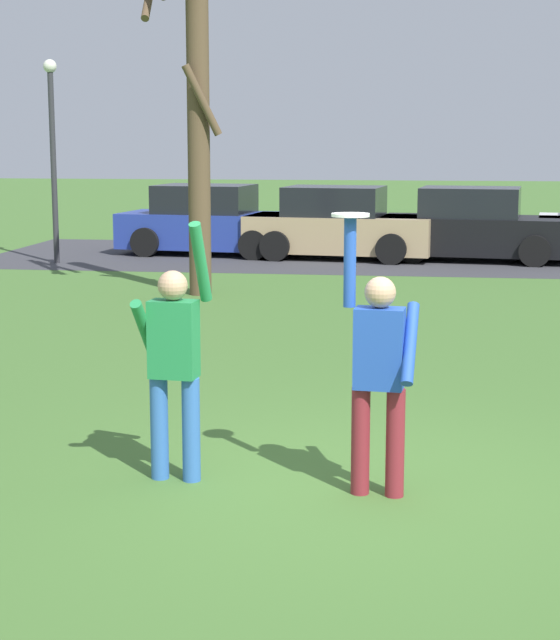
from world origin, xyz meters
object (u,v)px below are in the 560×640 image
Objects in this scene: parked_car_black at (475,227)px; bare_tree_tall at (194,103)px; person_catcher at (379,367)px; parked_car_blue at (210,223)px; frisbee_disc at (350,215)px; person_defender at (174,357)px; lamppost_by_lot at (53,141)px; parked_car_tan at (339,226)px.

bare_tree_tall reaches higher than parked_car_black.
person_catcher is 0.49× the size of parked_car_blue.
frisbee_disc is at bearing -71.41° from bare_tree_tall.
lamppost_by_lot reaches higher than person_defender.
parked_car_black is (1.41, 15.69, -0.25)m from person_catcher.
person_defender is 0.33× the size of bare_tree_tall.
lamppost_by_lot is at bearing 133.90° from bare_tree_tall.
frisbee_disc is 15.78m from parked_car_tan.
parked_car_blue is 1.01× the size of lamppost_by_lot.
person_defender is at bearing -78.65° from bare_tree_tall.
parked_car_blue and parked_car_black have the same top height.
person_defender is 7.35× the size of frisbee_disc.
parked_car_blue is at bearing 105.94° from person_defender.
lamppost_by_lot is (-8.89, -1.76, 1.86)m from parked_car_black.
bare_tree_tall is 5.74m from lamppost_by_lot.
bare_tree_tall is (1.06, -6.31, 2.50)m from parked_car_blue.
parked_car_blue is at bearing 37.17° from lamppost_by_lot.
person_catcher is 0.33× the size of bare_tree_tall.
lamppost_by_lot is at bearing -56.48° from person_catcher.
parked_car_blue is 3.06m from parked_car_tan.
frisbee_disc is at bearing -62.47° from lamppost_by_lot.
lamppost_by_lot is (-5.92, -1.75, 1.86)m from parked_car_tan.
person_defender is 0.48× the size of parked_car_blue.
frisbee_disc is 15.70m from lamppost_by_lot.
parked_car_black is at bearing -89.83° from person_catcher.
frisbee_disc is (1.35, -0.13, 1.11)m from person_defender.
parked_car_black is (2.97, 0.01, 0.00)m from parked_car_tan.
parked_car_blue is 0.68× the size of bare_tree_tall.
frisbee_disc is 16.75m from parked_car_blue.
person_defender is 15.09m from lamppost_by_lot.
lamppost_by_lot reaches higher than parked_car_blue.
frisbee_disc is 0.06× the size of parked_car_black.
frisbee_disc is at bearing -89.19° from parked_car_black.
parked_car_blue is (-3.00, 15.99, -0.25)m from person_defender.
person_catcher is at bearing -77.57° from parked_car_tan.
frisbee_disc is 10.41m from bare_tree_tall.
parked_car_tan and parked_car_black have the same top height.
parked_car_black is (2.99, 15.55, -0.25)m from person_defender.
parked_car_blue is at bearing 178.32° from parked_car_tan.
lamppost_by_lot reaches higher than person_catcher.
frisbee_disc reaches higher than person_defender.
bare_tree_tall is (-1.94, 9.68, 2.24)m from person_defender.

